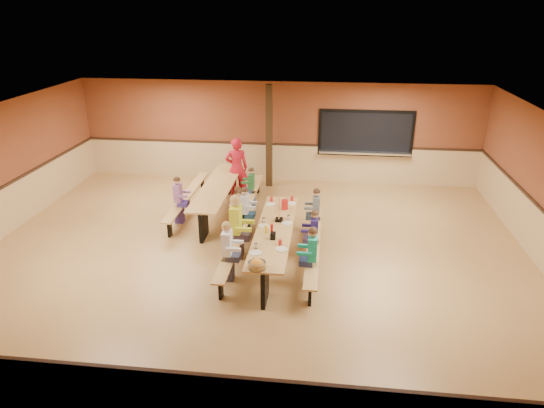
# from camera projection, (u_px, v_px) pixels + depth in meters

# --- Properties ---
(ground) EXTENTS (12.00, 12.00, 0.00)m
(ground) POSITION_uv_depth(u_px,v_px,m) (254.00, 255.00, 10.57)
(ground) COLOR olive
(ground) RESTS_ON ground
(room_envelope) EXTENTS (12.04, 10.04, 3.02)m
(room_envelope) POSITION_uv_depth(u_px,v_px,m) (253.00, 226.00, 10.31)
(room_envelope) COLOR brown
(room_envelope) RESTS_ON ground
(kitchen_pass_through) EXTENTS (2.78, 0.28, 1.38)m
(kitchen_pass_through) POSITION_uv_depth(u_px,v_px,m) (366.00, 135.00, 14.27)
(kitchen_pass_through) COLOR black
(kitchen_pass_through) RESTS_ON ground
(structural_post) EXTENTS (0.18, 0.18, 3.00)m
(structural_post) POSITION_uv_depth(u_px,v_px,m) (269.00, 137.00, 14.06)
(structural_post) COLOR black
(structural_post) RESTS_ON ground
(cafeteria_table_main) EXTENTS (1.91, 3.70, 0.74)m
(cafeteria_table_main) POSITION_uv_depth(u_px,v_px,m) (274.00, 238.00, 10.17)
(cafeteria_table_main) COLOR #BA8A49
(cafeteria_table_main) RESTS_ON ground
(cafeteria_table_second) EXTENTS (1.91, 3.70, 0.74)m
(cafeteria_table_second) POSITION_uv_depth(u_px,v_px,m) (218.00, 193.00, 12.57)
(cafeteria_table_second) COLOR #BA8A49
(cafeteria_table_second) RESTS_ON ground
(seated_child_white_left) EXTENTS (0.38, 0.31, 1.23)m
(seated_child_white_left) POSITION_uv_depth(u_px,v_px,m) (227.00, 252.00, 9.42)
(seated_child_white_left) COLOR white
(seated_child_white_left) RESTS_ON ground
(seated_adult_yellow) EXTENTS (0.47, 0.38, 1.41)m
(seated_adult_yellow) POSITION_uv_depth(u_px,v_px,m) (236.00, 227.00, 10.23)
(seated_adult_yellow) COLOR #C9D327
(seated_adult_yellow) RESTS_ON ground
(seated_child_grey_left) EXTENTS (0.35, 0.29, 1.17)m
(seated_child_grey_left) POSITION_uv_depth(u_px,v_px,m) (245.00, 211.00, 11.32)
(seated_child_grey_left) COLOR silver
(seated_child_grey_left) RESTS_ON ground
(seated_child_teal_right) EXTENTS (0.37, 0.31, 1.22)m
(seated_child_teal_right) POSITION_uv_depth(u_px,v_px,m) (312.00, 257.00, 9.23)
(seated_child_teal_right) COLOR #19A991
(seated_child_teal_right) RESTS_ON ground
(seated_child_navy_right) EXTENTS (0.34, 0.28, 1.16)m
(seated_child_navy_right) POSITION_uv_depth(u_px,v_px,m) (314.00, 236.00, 10.12)
(seated_child_navy_right) COLOR #201752
(seated_child_navy_right) RESTS_ON ground
(seated_child_char_right) EXTENTS (0.35, 0.29, 1.17)m
(seated_child_char_right) POSITION_uv_depth(u_px,v_px,m) (316.00, 213.00, 11.22)
(seated_child_char_right) COLOR #545B5E
(seated_child_char_right) RESTS_ON ground
(seated_child_purple_sec) EXTENTS (0.36, 0.29, 1.18)m
(seated_child_purple_sec) POSITION_uv_depth(u_px,v_px,m) (178.00, 200.00, 11.95)
(seated_child_purple_sec) COLOR #925892
(seated_child_purple_sec) RESTS_ON ground
(seated_child_green_sec) EXTENTS (0.32, 0.26, 1.11)m
(seated_child_green_sec) POSITION_uv_depth(u_px,v_px,m) (252.00, 188.00, 12.81)
(seated_child_green_sec) COLOR #266231
(seated_child_green_sec) RESTS_ON ground
(seated_child_tan_sec) EXTENTS (0.32, 0.26, 1.11)m
(seated_child_tan_sec) POSITION_uv_depth(u_px,v_px,m) (241.00, 212.00, 11.36)
(seated_child_tan_sec) COLOR tan
(seated_child_tan_sec) RESTS_ON ground
(standing_woman) EXTENTS (0.70, 0.55, 1.71)m
(standing_woman) POSITION_uv_depth(u_px,v_px,m) (237.00, 168.00, 13.44)
(standing_woman) COLOR red
(standing_woman) RESTS_ON ground
(punch_pitcher) EXTENTS (0.16, 0.16, 0.22)m
(punch_pitcher) POSITION_uv_depth(u_px,v_px,m) (285.00, 204.00, 11.02)
(punch_pitcher) COLOR red
(punch_pitcher) RESTS_ON cafeteria_table_main
(chip_bowl) EXTENTS (0.32, 0.32, 0.15)m
(chip_bowl) POSITION_uv_depth(u_px,v_px,m) (257.00, 264.00, 8.56)
(chip_bowl) COLOR #FFAC28
(chip_bowl) RESTS_ON cafeteria_table_main
(napkin_dispenser) EXTENTS (0.10, 0.14, 0.13)m
(napkin_dispenser) POSITION_uv_depth(u_px,v_px,m) (273.00, 236.00, 9.64)
(napkin_dispenser) COLOR black
(napkin_dispenser) RESTS_ON cafeteria_table_main
(condiment_mustard) EXTENTS (0.06, 0.06, 0.17)m
(condiment_mustard) POSITION_uv_depth(u_px,v_px,m) (266.00, 229.00, 9.87)
(condiment_mustard) COLOR yellow
(condiment_mustard) RESTS_ON cafeteria_table_main
(condiment_ketchup) EXTENTS (0.06, 0.06, 0.17)m
(condiment_ketchup) POSITION_uv_depth(u_px,v_px,m) (272.00, 228.00, 9.92)
(condiment_ketchup) COLOR #B2140F
(condiment_ketchup) RESTS_ON cafeteria_table_main
(table_paddle) EXTENTS (0.16, 0.16, 0.56)m
(table_paddle) POSITION_uv_depth(u_px,v_px,m) (279.00, 215.00, 10.40)
(table_paddle) COLOR black
(table_paddle) RESTS_ON cafeteria_table_main
(place_settings) EXTENTS (0.65, 3.30, 0.11)m
(place_settings) POSITION_uv_depth(u_px,v_px,m) (275.00, 226.00, 10.07)
(place_settings) COLOR beige
(place_settings) RESTS_ON cafeteria_table_main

